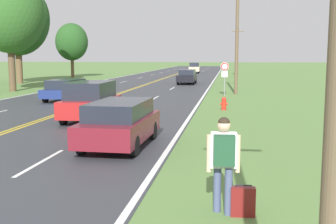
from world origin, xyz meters
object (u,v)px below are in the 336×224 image
Objects in this scene: fire_hydrant at (224,103)px; car_black_sedan_receding at (187,76)px; traffic_sign at (225,71)px; car_red_van_mid_near at (91,101)px; car_dark_blue_hatchback_mid_far at (66,89)px; suitcase at (243,202)px; tree_mid_treeline at (9,14)px; tree_behind_sign at (17,19)px; car_maroon_hatchback_approaching at (120,122)px; car_champagne_suv_distant at (194,68)px; tree_left_verge at (72,42)px; hitchhiker_person at (224,156)px.

car_black_sedan_receding is (-4.17, 21.40, 0.42)m from fire_hydrant.
car_black_sedan_receding is at bearing 106.98° from traffic_sign.
car_dark_blue_hatchback_mid_far is (-4.43, 8.10, -0.17)m from car_red_van_mid_near.
tree_mid_treeline is (-18.27, 25.40, 6.10)m from suitcase.
car_dark_blue_hatchback_mid_far is at bearing -54.26° from tree_behind_sign.
tree_behind_sign reaches higher than traffic_sign.
suitcase is 0.06× the size of tree_mid_treeline.
car_maroon_hatchback_approaching reaches higher than suitcase.
car_champagne_suv_distant reaches higher than car_red_van_mid_near.
tree_left_verge is 1.85× the size of car_dark_blue_hatchback_mid_far.
suitcase is 65.63m from car_champagne_suv_distant.
hitchhiker_person is at bearing -66.06° from tree_left_verge.
tree_left_verge is 1.52× the size of car_black_sedan_receding.
car_champagne_suv_distant is (11.94, 39.92, -5.41)m from tree_mid_treeline.
tree_left_verge is 0.77× the size of tree_mid_treeline.
car_champagne_suv_distant is (16.47, 30.05, -5.89)m from tree_behind_sign.
fire_hydrant is 0.10× the size of tree_left_verge.
tree_left_verge is 23.54m from tree_mid_treeline.
car_champagne_suv_distant is at bearing 97.74° from traffic_sign.
tree_behind_sign is (-22.43, 35.21, 5.73)m from hitchhiker_person.
fire_hydrant is 0.29× the size of traffic_sign.
suitcase is at bearing -65.72° from tree_left_verge.
traffic_sign is 18.29m from tree_mid_treeline.
hitchhiker_person is 0.46× the size of car_red_van_mid_near.
car_maroon_hatchback_approaching is (-3.42, 5.51, -0.32)m from hitchhiker_person.
suitcase is 21.72m from car_dark_blue_hatchback_mid_far.
hitchhiker_person is 0.17× the size of tree_behind_sign.
tree_mid_treeline is at bearing 173.85° from traffic_sign.
fire_hydrant is 30.45m from tree_behind_sign.
tree_behind_sign is 19.12m from car_black_sedan_receding.
tree_behind_sign reaches higher than car_red_van_mid_near.
suitcase is 0.15× the size of car_dark_blue_hatchback_mid_far.
car_maroon_hatchback_approaching is (14.48, -19.83, -5.58)m from tree_mid_treeline.
hitchhiker_person is at bearing 2.40° from car_champagne_suv_distant.
tree_left_verge is at bearing 86.24° from tree_behind_sign.
tree_mid_treeline is at bearing -142.18° from car_red_van_mid_near.
car_champagne_suv_distant is at bearing -177.05° from car_black_sedan_receding.
fire_hydrant is 0.07× the size of tree_mid_treeline.
hitchhiker_person is at bearing -54.77° from tree_mid_treeline.
traffic_sign reaches higher than car_champagne_suv_distant.
fire_hydrant is at bearing -3.50° from hitchhiker_person.
tree_left_verge is at bearing -155.63° from car_maroon_hatchback_approaching.
car_dark_blue_hatchback_mid_far is at bearing -19.09° from car_black_sedan_receding.
car_black_sedan_receding is at bearing -16.46° from car_dark_blue_hatchback_mid_far.
tree_behind_sign is at bearing -85.11° from car_black_sedan_receding.
car_maroon_hatchback_approaching is 5.77m from car_red_van_mid_near.
hitchhiker_person is 0.43× the size of car_maroon_hatchback_approaching.
tree_left_verge reaches higher than suitcase.
hitchhiker_person reaches higher than car_maroon_hatchback_approaching.
car_red_van_mid_near reaches higher than suitcase.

